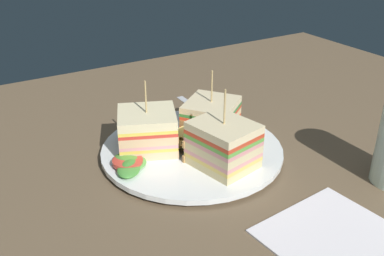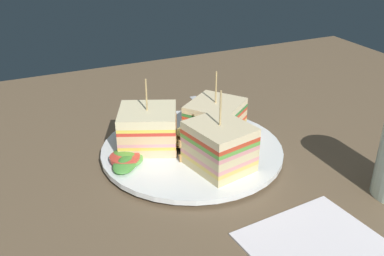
{
  "view_description": "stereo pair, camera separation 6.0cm",
  "coord_description": "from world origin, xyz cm",
  "px_view_note": "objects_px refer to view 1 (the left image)",
  "views": [
    {
      "loc": [
        -27.59,
        -45.95,
        31.05
      ],
      "look_at": [
        0.0,
        0.0,
        4.27
      ],
      "focal_mm": 41.15,
      "sensor_mm": 36.0,
      "label": 1
    },
    {
      "loc": [
        -22.29,
        -48.74,
        31.05
      ],
      "look_at": [
        0.0,
        0.0,
        4.27
      ],
      "focal_mm": 41.15,
      "sensor_mm": 36.0,
      "label": 2
    }
  ],
  "objects_px": {
    "spoon": "(210,116)",
    "sandwich_wedge_2": "(211,116)",
    "sandwich_wedge_1": "(223,144)",
    "napkin": "(329,233)",
    "plate": "(192,150)",
    "sandwich_wedge_0": "(148,130)",
    "chip_pile": "(186,139)"
  },
  "relations": [
    {
      "from": "sandwich_wedge_0",
      "to": "spoon",
      "type": "relative_size",
      "value": 0.71
    },
    {
      "from": "sandwich_wedge_1",
      "to": "spoon",
      "type": "xyz_separation_m",
      "value": [
        0.08,
        0.15,
        -0.04
      ]
    },
    {
      "from": "spoon",
      "to": "plate",
      "type": "bearing_deg",
      "value": -43.77
    },
    {
      "from": "sandwich_wedge_0",
      "to": "napkin",
      "type": "height_order",
      "value": "sandwich_wedge_0"
    },
    {
      "from": "sandwich_wedge_2",
      "to": "sandwich_wedge_1",
      "type": "bearing_deg",
      "value": 28.16
    },
    {
      "from": "plate",
      "to": "sandwich_wedge_0",
      "type": "height_order",
      "value": "sandwich_wedge_0"
    },
    {
      "from": "sandwich_wedge_1",
      "to": "napkin",
      "type": "distance_m",
      "value": 0.17
    },
    {
      "from": "chip_pile",
      "to": "spoon",
      "type": "xyz_separation_m",
      "value": [
        0.1,
        0.09,
        -0.02
      ]
    },
    {
      "from": "sandwich_wedge_1",
      "to": "chip_pile",
      "type": "bearing_deg",
      "value": 4.21
    },
    {
      "from": "sandwich_wedge_1",
      "to": "sandwich_wedge_2",
      "type": "height_order",
      "value": "sandwich_wedge_1"
    },
    {
      "from": "sandwich_wedge_0",
      "to": "spoon",
      "type": "height_order",
      "value": "sandwich_wedge_0"
    },
    {
      "from": "sandwich_wedge_1",
      "to": "chip_pile",
      "type": "relative_size",
      "value": 1.35
    },
    {
      "from": "napkin",
      "to": "sandwich_wedge_1",
      "type": "bearing_deg",
      "value": 99.86
    },
    {
      "from": "sandwich_wedge_1",
      "to": "napkin",
      "type": "height_order",
      "value": "sandwich_wedge_1"
    },
    {
      "from": "plate",
      "to": "spoon",
      "type": "xyz_separation_m",
      "value": [
        0.09,
        0.09,
        -0.0
      ]
    },
    {
      "from": "sandwich_wedge_1",
      "to": "sandwich_wedge_2",
      "type": "distance_m",
      "value": 0.1
    },
    {
      "from": "plate",
      "to": "sandwich_wedge_1",
      "type": "xyz_separation_m",
      "value": [
        0.01,
        -0.06,
        0.03
      ]
    },
    {
      "from": "sandwich_wedge_0",
      "to": "spoon",
      "type": "xyz_separation_m",
      "value": [
        0.14,
        0.06,
        -0.04
      ]
    },
    {
      "from": "plate",
      "to": "spoon",
      "type": "distance_m",
      "value": 0.12
    },
    {
      "from": "sandwich_wedge_1",
      "to": "spoon",
      "type": "distance_m",
      "value": 0.17
    },
    {
      "from": "chip_pile",
      "to": "sandwich_wedge_0",
      "type": "bearing_deg",
      "value": 148.78
    },
    {
      "from": "spoon",
      "to": "sandwich_wedge_2",
      "type": "bearing_deg",
      "value": -31.26
    },
    {
      "from": "sandwich_wedge_0",
      "to": "sandwich_wedge_2",
      "type": "distance_m",
      "value": 0.1
    },
    {
      "from": "chip_pile",
      "to": "napkin",
      "type": "xyz_separation_m",
      "value": [
        0.05,
        -0.22,
        -0.02
      ]
    },
    {
      "from": "sandwich_wedge_1",
      "to": "napkin",
      "type": "xyz_separation_m",
      "value": [
        0.03,
        -0.16,
        -0.04
      ]
    },
    {
      "from": "plate",
      "to": "sandwich_wedge_2",
      "type": "height_order",
      "value": "sandwich_wedge_2"
    },
    {
      "from": "spoon",
      "to": "napkin",
      "type": "distance_m",
      "value": 0.31
    },
    {
      "from": "plate",
      "to": "spoon",
      "type": "bearing_deg",
      "value": 45.2
    },
    {
      "from": "sandwich_wedge_0",
      "to": "napkin",
      "type": "xyz_separation_m",
      "value": [
        0.09,
        -0.25,
        -0.04
      ]
    },
    {
      "from": "plate",
      "to": "napkin",
      "type": "bearing_deg",
      "value": -80.14
    },
    {
      "from": "sandwich_wedge_1",
      "to": "spoon",
      "type": "bearing_deg",
      "value": -39.66
    },
    {
      "from": "sandwich_wedge_0",
      "to": "sandwich_wedge_2",
      "type": "bearing_deg",
      "value": 23.76
    }
  ]
}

